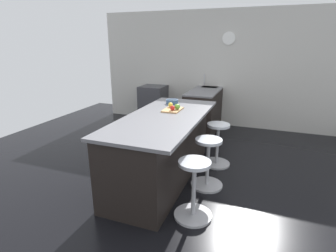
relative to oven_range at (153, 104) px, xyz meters
The scene contains 13 objects.
ground_plane 3.24m from the oven_range, 29.25° to the left, with size 8.19×8.19×0.00m, color black.
interior_partition_left 1.83m from the oven_range, 102.57° to the left, with size 0.15×5.90×2.63m.
sink_cabinet 1.36m from the oven_range, 90.18° to the left, with size 2.03×0.60×1.21m.
oven_range is the anchor object (origin of this frame).
kitchen_island 2.96m from the oven_range, 25.79° to the left, with size 2.29×1.00×0.96m.
stool_by_window 2.77m from the oven_range, 45.31° to the left, with size 0.44×0.44×0.70m.
stool_middle 3.32m from the oven_range, 36.37° to the left, with size 0.44×0.44×0.70m.
stool_near_camera 3.92m from the oven_range, 30.07° to the left, with size 0.44×0.44×0.70m.
cutting_board 2.75m from the oven_range, 29.73° to the left, with size 0.36×0.24×0.02m, color tan.
apple_yellow 2.64m from the oven_range, 29.51° to the left, with size 0.07×0.07×0.07m, color gold.
apple_red 2.84m from the oven_range, 29.36° to the left, with size 0.07×0.07×0.07m, color red.
apple_green 2.80m from the oven_range, 31.00° to the left, with size 0.08×0.08×0.08m, color #609E2D.
fruit_bowl 2.34m from the oven_range, 31.51° to the left, with size 0.20×0.20×0.07m.
Camera 1 is at (3.10, 1.03, 1.92)m, focal length 28.02 mm.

